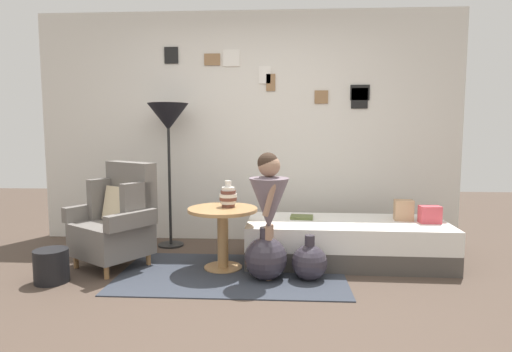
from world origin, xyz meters
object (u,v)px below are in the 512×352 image
Objects in this scene: armchair at (118,219)px; person_child at (269,199)px; side_table at (223,225)px; vase_striped at (228,196)px; demijohn_far at (309,262)px; floor_lamp at (168,122)px; book_on_daybed at (302,217)px; demijohn_near at (266,258)px; daybed at (346,241)px; magazine_basket at (51,266)px.

armchair is 1.48m from person_child.
side_table is 2.60× the size of vase_striped.
person_child is 0.64m from demijohn_far.
person_child is (1.11, -0.99, -0.67)m from floor_lamp.
armchair is 1.77m from book_on_daybed.
floor_lamp is 3.43× the size of demijohn_near.
vase_striped is 0.63× the size of demijohn_far.
demijohn_far is at bearing -126.20° from daybed.
armchair is 2.19m from daybed.
demijohn_near is at bearing -144.51° from daybed.
book_on_daybed is at bearing 62.21° from demijohn_near.
book_on_daybed is (-0.43, 0.09, 0.22)m from daybed.
floor_lamp is at bearing 59.00° from magazine_basket.
armchair is at bearing -169.52° from book_on_daybed.
daybed is 1.22m from side_table.
armchair is 1.20m from floor_lamp.
armchair is 4.41× the size of book_on_daybed.
magazine_basket is at bearing -174.73° from demijohn_near.
vase_striped reaches higher than daybed.
vase_striped is 0.87× the size of magazine_basket.
demijohn_far is at bearing -22.81° from vase_striped.
armchair reaches higher than side_table.
magazine_basket is at bearing -174.11° from person_child.
vase_striped is 0.94m from demijohn_far.
vase_striped is at bearing -168.58° from daybed.
vase_striped is 0.54× the size of demijohn_near.
floor_lamp is at bearing 165.79° from daybed.
book_on_daybed is at bearing 93.34° from demijohn_far.
daybed is (2.16, 0.23, -0.24)m from armchair.
vase_striped reaches higher than demijohn_far.
demijohn_near is (-0.03, -0.02, -0.50)m from person_child.
person_child is at bearing 40.71° from demijohn_near.
side_table is 2.89× the size of book_on_daybed.
armchair reaches higher than daybed.
demijohn_near reaches higher than daybed.
vase_striped is 0.16× the size of floor_lamp.
book_on_daybed is 0.75m from demijohn_near.
floor_lamp is 5.57× the size of magazine_basket.
magazine_basket is (-1.39, -0.43, -0.27)m from side_table.
vase_striped is 0.22× the size of person_child.
floor_lamp is 1.43× the size of person_child.
book_on_daybed is (1.74, 0.32, -0.02)m from armchair.
person_child is at bearing 178.05° from demijohn_far.
demijohn_far is (0.04, -0.63, -0.26)m from book_on_daybed.
floor_lamp reaches higher than daybed.
side_table is at bearing -47.59° from floor_lamp.
person_child is (0.43, -0.24, 0.28)m from side_table.
armchair is 3.97× the size of vase_striped.
floor_lamp reaches higher than vase_striped.
floor_lamp is 1.89m from demijohn_near.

